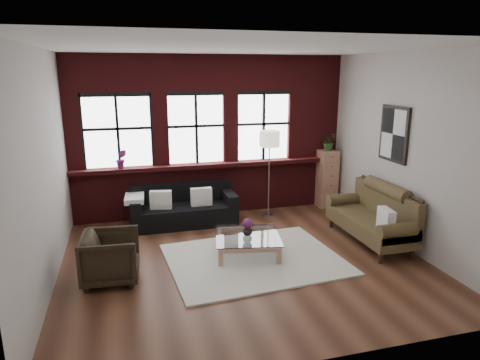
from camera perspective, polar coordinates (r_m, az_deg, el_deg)
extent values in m
plane|color=#4B2A1B|center=(6.82, 0.52, -10.68)|extent=(5.50, 5.50, 0.00)
plane|color=white|center=(6.18, 0.59, 17.26)|extent=(5.50, 5.50, 0.00)
plane|color=#BAB5AD|center=(8.71, -3.94, 5.83)|extent=(5.50, 0.00, 5.50)
plane|color=#BAB5AD|center=(4.04, 10.24, -4.45)|extent=(5.50, 0.00, 5.50)
plane|color=#BAB5AD|center=(6.18, -24.83, 0.99)|extent=(0.00, 5.00, 5.00)
plane|color=#BAB5AD|center=(7.52, 21.19, 3.54)|extent=(0.00, 5.00, 5.00)
cube|color=#541316|center=(8.66, -3.68, 2.03)|extent=(5.50, 0.30, 0.08)
cube|color=silver|center=(6.83, 1.91, -10.51)|extent=(2.78, 2.26, 0.03)
cube|color=white|center=(8.11, -10.52, -2.61)|extent=(0.42, 0.21, 0.34)
cube|color=white|center=(8.20, -5.18, -2.23)|extent=(0.40, 0.15, 0.34)
cube|color=white|center=(7.15, 18.89, -4.99)|extent=(0.19, 0.40, 0.34)
imported|color=black|center=(6.34, -16.84, -9.84)|extent=(0.84, 0.82, 0.71)
imported|color=#B2B2B2|center=(6.89, 1.01, -6.71)|extent=(0.16, 0.16, 0.17)
sphere|color=#6C2565|center=(6.84, 1.01, -5.81)|extent=(0.16, 0.16, 0.16)
cube|color=tan|center=(9.45, 11.49, 0.20)|extent=(0.38, 0.38, 1.24)
imported|color=#2D5923|center=(9.29, 11.74, 5.02)|extent=(0.41, 0.39, 0.37)
imported|color=#6C2565|center=(8.42, -15.56, 2.73)|extent=(0.21, 0.17, 0.37)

